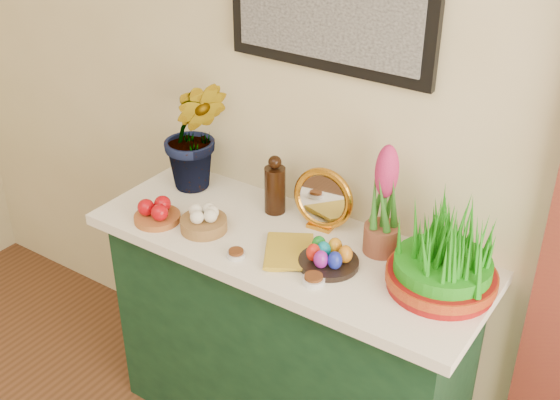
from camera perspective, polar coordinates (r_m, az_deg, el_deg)
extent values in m
cube|color=beige|center=(2.39, 3.59, 8.93)|extent=(4.00, 0.04, 2.70)
cube|color=#163E23|center=(2.68, 0.61, -11.60)|extent=(1.30, 0.45, 0.85)
cube|color=white|center=(2.41, 0.67, -3.64)|extent=(1.40, 0.55, 0.04)
imported|color=#317B25|center=(2.61, -6.98, 6.76)|extent=(0.38, 0.36, 0.59)
cylinder|color=#9C5527|center=(2.54, -9.94, -1.43)|extent=(0.20, 0.20, 0.02)
cylinder|color=olive|center=(2.46, -6.21, -1.98)|extent=(0.20, 0.20, 0.04)
cylinder|color=black|center=(2.52, -0.41, 0.82)|extent=(0.08, 0.08, 0.18)
sphere|color=black|center=(2.47, -0.42, 3.10)|extent=(0.05, 0.05, 0.05)
cube|color=orange|center=(2.46, 3.27, -2.15)|extent=(0.09, 0.05, 0.01)
torus|color=orange|center=(2.42, 3.53, 0.12)|extent=(0.23, 0.07, 0.23)
cylinder|color=silver|center=(2.42, 3.47, 0.07)|extent=(0.17, 0.04, 0.17)
imported|color=gold|center=(2.32, -1.22, -4.10)|extent=(0.23, 0.25, 0.03)
cylinder|color=silver|center=(2.31, -3.58, -4.46)|extent=(0.06, 0.06, 0.02)
cylinder|color=#592D14|center=(2.31, -3.59, -4.20)|extent=(0.05, 0.05, 0.01)
cylinder|color=silver|center=(2.19, 2.74, -6.55)|extent=(0.07, 0.07, 0.02)
cylinder|color=#592D14|center=(2.18, 2.75, -6.25)|extent=(0.06, 0.06, 0.01)
cylinder|color=black|center=(2.27, 3.96, -5.09)|extent=(0.26, 0.26, 0.02)
ellipsoid|color=red|center=(2.25, 2.74, -4.29)|extent=(0.05, 0.05, 0.06)
ellipsoid|color=#1825A8|center=(2.21, 4.48, -4.92)|extent=(0.05, 0.05, 0.06)
ellipsoid|color=orange|center=(2.28, 4.50, -3.78)|extent=(0.05, 0.05, 0.06)
ellipsoid|color=#178024|center=(2.29, 3.18, -3.63)|extent=(0.05, 0.05, 0.06)
ellipsoid|color=orange|center=(2.25, 5.33, -4.40)|extent=(0.05, 0.05, 0.06)
ellipsoid|color=#861B98|center=(2.22, 3.34, -4.84)|extent=(0.05, 0.05, 0.06)
ellipsoid|color=#0D8BA6|center=(2.26, 3.56, -4.09)|extent=(0.05, 0.05, 0.06)
cylinder|color=brown|center=(2.34, 8.22, -3.12)|extent=(0.12, 0.12, 0.10)
ellipsoid|color=#D52A6A|center=(2.22, 8.68, 2.30)|extent=(0.08, 0.08, 0.18)
cylinder|color=maroon|center=(2.22, 12.94, -6.29)|extent=(0.33, 0.33, 0.06)
cylinder|color=maroon|center=(2.21, 12.98, -6.04)|extent=(0.34, 0.34, 0.03)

